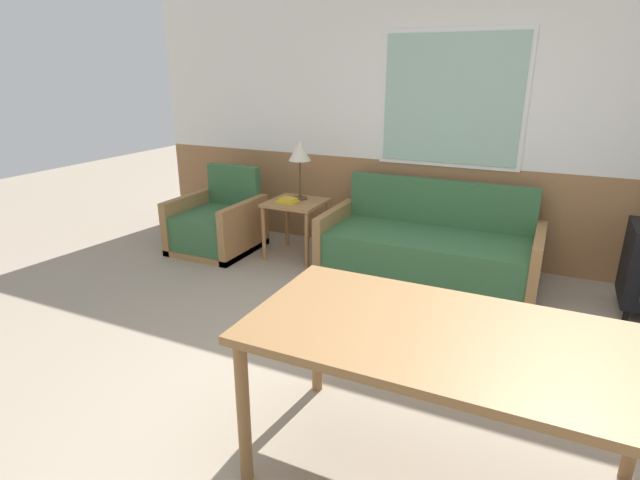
# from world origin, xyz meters

# --- Properties ---
(ground_plane) EXTENTS (16.00, 16.00, 0.00)m
(ground_plane) POSITION_xyz_m (0.00, 0.00, 0.00)
(ground_plane) COLOR gray
(wall_back) EXTENTS (7.20, 0.09, 2.70)m
(wall_back) POSITION_xyz_m (-0.01, 2.63, 1.36)
(wall_back) COLOR #996B42
(wall_back) RESTS_ON ground_plane
(couch) EXTENTS (1.91, 0.84, 0.83)m
(couch) POSITION_xyz_m (-0.31, 2.07, 0.25)
(couch) COLOR #9E7042
(couch) RESTS_ON ground_plane
(armchair) EXTENTS (0.78, 0.81, 0.84)m
(armchair) POSITION_xyz_m (-2.47, 1.84, 0.25)
(armchair) COLOR #9E7042
(armchair) RESTS_ON ground_plane
(side_table) EXTENTS (0.53, 0.53, 0.57)m
(side_table) POSITION_xyz_m (-1.63, 2.01, 0.48)
(side_table) COLOR #9E7042
(side_table) RESTS_ON ground_plane
(table_lamp) EXTENTS (0.22, 0.22, 0.58)m
(table_lamp) POSITION_xyz_m (-1.63, 2.11, 1.03)
(table_lamp) COLOR #4C3823
(table_lamp) RESTS_ON side_table
(book_stack) EXTENTS (0.19, 0.15, 0.05)m
(book_stack) POSITION_xyz_m (-1.67, 1.92, 0.60)
(book_stack) COLOR gold
(book_stack) RESTS_ON side_table
(dining_table) EXTENTS (1.72, 0.88, 0.76)m
(dining_table) POSITION_xyz_m (0.32, -0.29, 0.69)
(dining_table) COLOR olive
(dining_table) RESTS_ON ground_plane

